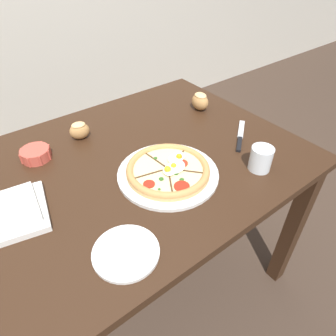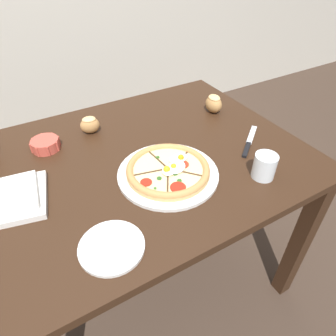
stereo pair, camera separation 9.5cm
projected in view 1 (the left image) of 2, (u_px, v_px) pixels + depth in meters
name	position (u px, v px, depth m)	size (l,w,h in m)	color
ground_plane	(144.00, 277.00, 1.51)	(12.00, 12.00, 0.00)	#3D2D23
dining_table	(135.00, 183.00, 1.11)	(1.17, 0.88, 0.75)	#331E11
pizza	(168.00, 171.00, 0.96)	(0.33, 0.33, 0.05)	white
ramekin_bowl	(36.00, 154.00, 1.03)	(0.10, 0.10, 0.04)	#C64C3D
napkin_folded	(2.00, 216.00, 0.82)	(0.27, 0.24, 0.04)	silver
bread_piece_near	(79.00, 130.00, 1.12)	(0.08, 0.07, 0.07)	#B27F47
bread_piece_far	(200.00, 101.00, 1.30)	(0.07, 0.09, 0.08)	#B27F47
knife_main	(240.00, 136.00, 1.15)	(0.18, 0.15, 0.01)	silver
water_glass	(261.00, 160.00, 0.98)	(0.07, 0.07, 0.08)	white
side_saucer	(126.00, 252.00, 0.74)	(0.17, 0.17, 0.01)	white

